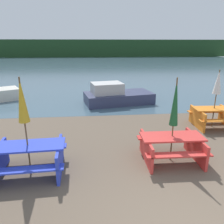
{
  "coord_description": "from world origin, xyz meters",
  "views": [
    {
      "loc": [
        -1.65,
        -2.59,
        3.11
      ],
      "look_at": [
        -0.97,
        4.56,
        0.85
      ],
      "focal_mm": 35.0,
      "sensor_mm": 36.0,
      "label": 1
    }
  ],
  "objects_px": {
    "umbrella_white": "(218,82)",
    "boat": "(116,96)",
    "picnic_table_blue": "(29,156)",
    "umbrella_gold": "(22,101)",
    "umbrella_darkgreen": "(175,103)",
    "picnic_table_red": "(171,145)",
    "picnic_table_orange": "(213,116)"
  },
  "relations": [
    {
      "from": "umbrella_white",
      "to": "boat",
      "type": "xyz_separation_m",
      "value": [
        -3.37,
        3.83,
        -1.32
      ]
    },
    {
      "from": "umbrella_gold",
      "to": "picnic_table_blue",
      "type": "bearing_deg",
      "value": 0.0
    },
    {
      "from": "picnic_table_blue",
      "to": "umbrella_white",
      "type": "height_order",
      "value": "umbrella_white"
    },
    {
      "from": "umbrella_gold",
      "to": "boat",
      "type": "height_order",
      "value": "umbrella_gold"
    },
    {
      "from": "umbrella_gold",
      "to": "umbrella_darkgreen",
      "type": "bearing_deg",
      "value": 4.42
    },
    {
      "from": "picnic_table_red",
      "to": "umbrella_white",
      "type": "relative_size",
      "value": 0.77
    },
    {
      "from": "picnic_table_blue",
      "to": "umbrella_gold",
      "type": "distance_m",
      "value": 1.4
    },
    {
      "from": "picnic_table_red",
      "to": "boat",
      "type": "height_order",
      "value": "boat"
    },
    {
      "from": "picnic_table_blue",
      "to": "umbrella_white",
      "type": "distance_m",
      "value": 6.9
    },
    {
      "from": "umbrella_darkgreen",
      "to": "boat",
      "type": "height_order",
      "value": "umbrella_darkgreen"
    },
    {
      "from": "boat",
      "to": "picnic_table_blue",
      "type": "bearing_deg",
      "value": -124.7
    },
    {
      "from": "umbrella_gold",
      "to": "umbrella_white",
      "type": "relative_size",
      "value": 1.09
    },
    {
      "from": "picnic_table_orange",
      "to": "boat",
      "type": "xyz_separation_m",
      "value": [
        -3.37,
        3.83,
        -0.03
      ]
    },
    {
      "from": "picnic_table_blue",
      "to": "picnic_table_orange",
      "type": "bearing_deg",
      "value": 22.84
    },
    {
      "from": "umbrella_white",
      "to": "boat",
      "type": "distance_m",
      "value": 5.27
    },
    {
      "from": "picnic_table_orange",
      "to": "boat",
      "type": "relative_size",
      "value": 0.41
    },
    {
      "from": "picnic_table_blue",
      "to": "umbrella_darkgreen",
      "type": "bearing_deg",
      "value": 4.42
    },
    {
      "from": "picnic_table_blue",
      "to": "umbrella_white",
      "type": "xyz_separation_m",
      "value": [
        6.25,
        2.63,
        1.28
      ]
    },
    {
      "from": "umbrella_darkgreen",
      "to": "boat",
      "type": "xyz_separation_m",
      "value": [
        -0.85,
        6.17,
        -1.23
      ]
    },
    {
      "from": "umbrella_white",
      "to": "picnic_table_orange",
      "type": "bearing_deg",
      "value": 45.0
    },
    {
      "from": "boat",
      "to": "umbrella_darkgreen",
      "type": "bearing_deg",
      "value": -92.85
    },
    {
      "from": "umbrella_gold",
      "to": "umbrella_white",
      "type": "bearing_deg",
      "value": 22.84
    },
    {
      "from": "picnic_table_blue",
      "to": "picnic_table_red",
      "type": "bearing_deg",
      "value": 4.42
    },
    {
      "from": "umbrella_gold",
      "to": "umbrella_white",
      "type": "xyz_separation_m",
      "value": [
        6.25,
        2.63,
        -0.12
      ]
    },
    {
      "from": "picnic_table_orange",
      "to": "umbrella_white",
      "type": "relative_size",
      "value": 0.72
    },
    {
      "from": "picnic_table_orange",
      "to": "umbrella_gold",
      "type": "height_order",
      "value": "umbrella_gold"
    },
    {
      "from": "picnic_table_blue",
      "to": "umbrella_darkgreen",
      "type": "distance_m",
      "value": 3.93
    },
    {
      "from": "umbrella_white",
      "to": "boat",
      "type": "bearing_deg",
      "value": 131.31
    },
    {
      "from": "picnic_table_orange",
      "to": "umbrella_white",
      "type": "height_order",
      "value": "umbrella_white"
    },
    {
      "from": "umbrella_gold",
      "to": "boat",
      "type": "distance_m",
      "value": 7.22
    },
    {
      "from": "picnic_table_red",
      "to": "boat",
      "type": "relative_size",
      "value": 0.44
    },
    {
      "from": "picnic_table_orange",
      "to": "boat",
      "type": "distance_m",
      "value": 5.1
    }
  ]
}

